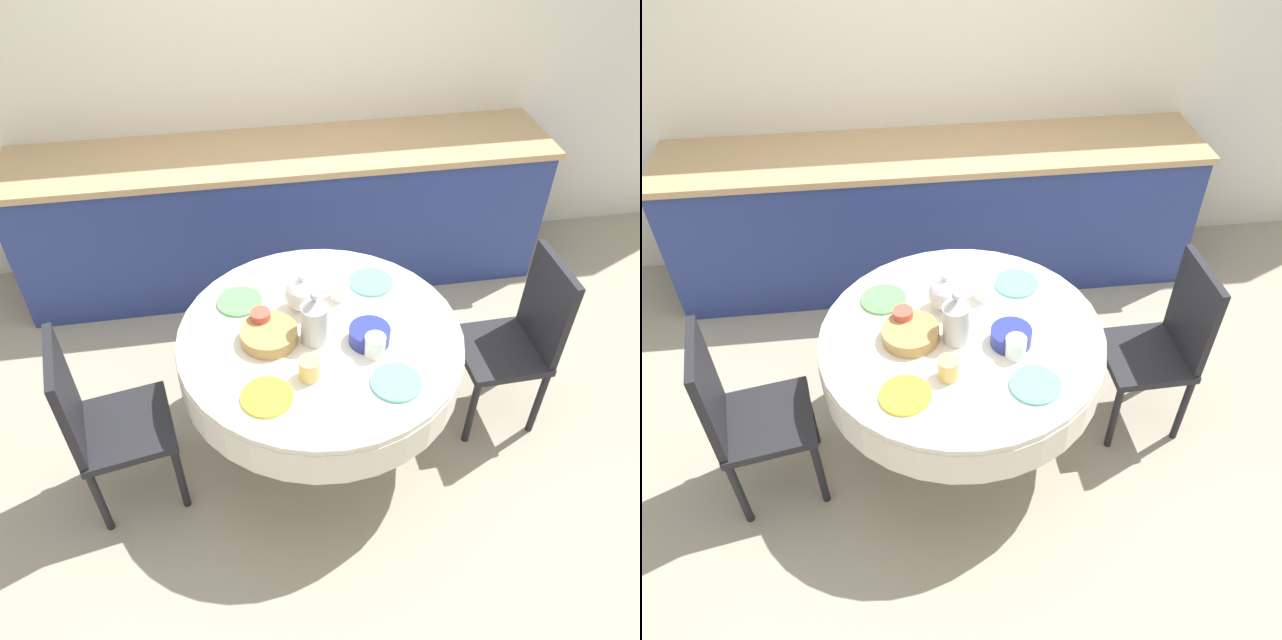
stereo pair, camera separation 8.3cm
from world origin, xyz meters
TOP-DOWN VIEW (x-y plane):
  - ground_plane at (0.00, 0.00)m, footprint 12.00×12.00m
  - wall_back at (0.00, 1.71)m, footprint 7.00×0.05m
  - kitchen_counter at (0.00, 1.38)m, footprint 3.24×0.64m
  - dining_table at (0.00, 0.00)m, footprint 1.28×1.28m
  - chair_left at (0.99, 0.03)m, footprint 0.41×0.41m
  - chair_right at (-0.97, -0.18)m, footprint 0.47×0.47m
  - plate_near_left at (-0.27, -0.34)m, footprint 0.21×0.21m
  - cup_near_left at (-0.09, -0.25)m, footprint 0.09×0.09m
  - plate_near_right at (0.26, -0.34)m, footprint 0.21×0.21m
  - cup_near_right at (0.21, -0.16)m, footprint 0.09×0.09m
  - plate_far_left at (-0.34, 0.27)m, footprint 0.21×0.21m
  - cup_far_left at (-0.25, 0.08)m, footprint 0.09×0.09m
  - plate_far_right at (0.30, 0.31)m, footprint 0.21×0.21m
  - cup_far_right at (0.13, 0.23)m, footprint 0.09×0.09m
  - coffee_carafe at (-0.03, -0.03)m, footprint 0.12×0.12m
  - teapot at (-0.05, 0.17)m, footprint 0.22×0.16m
  - bread_basket at (-0.23, -0.01)m, footprint 0.25×0.25m
  - fruit_bowl at (0.20, -0.08)m, footprint 0.18×0.18m

SIDE VIEW (x-z plane):
  - ground_plane at x=0.00m, z-range 0.00..0.00m
  - kitchen_counter at x=0.00m, z-range 0.00..0.92m
  - chair_left at x=0.99m, z-range 0.05..1.01m
  - chair_right at x=-0.97m, z-range 0.05..1.01m
  - dining_table at x=0.00m, z-range 0.24..0.96m
  - plate_near_left at x=-0.27m, z-range 0.72..0.74m
  - plate_near_right at x=0.26m, z-range 0.72..0.74m
  - plate_far_left at x=-0.34m, z-range 0.72..0.74m
  - plate_far_right at x=0.30m, z-range 0.72..0.74m
  - bread_basket at x=-0.23m, z-range 0.72..0.79m
  - fruit_bowl at x=0.20m, z-range 0.72..0.80m
  - cup_near_left at x=-0.09m, z-range 0.72..0.82m
  - cup_near_right at x=0.21m, z-range 0.72..0.82m
  - cup_far_left at x=-0.25m, z-range 0.72..0.82m
  - cup_far_right at x=0.13m, z-range 0.72..0.82m
  - teapot at x=-0.05m, z-range 0.71..0.91m
  - coffee_carafe at x=-0.03m, z-range 0.70..0.97m
  - wall_back at x=0.00m, z-range 0.00..2.60m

